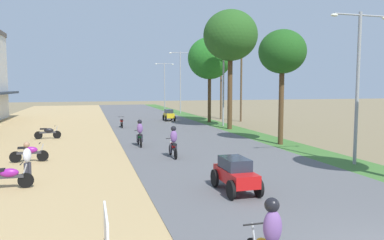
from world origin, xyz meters
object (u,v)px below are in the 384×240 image
parked_motorbike_second (30,152)px  streetlamp_mid (224,76)px  car_hatchback_yellow (169,115)px  median_tree_third (230,36)px  streetlamp_far (180,78)px  utility_pole_far (221,74)px  streetlamp_near (358,77)px  motorbike_ahead_third (173,143)px  median_tree_second (282,53)px  street_signboard (106,236)px  car_sedan_red (235,173)px  utility_pole_near (241,78)px  parked_motorbike_nearest (8,176)px  motorbike_ahead_fifth (122,122)px  median_tree_fourth (210,59)px  pedestrian_on_shoulder (27,160)px  streetlamp_farthest (165,82)px  parked_motorbike_third (48,132)px  motorbike_ahead_fourth (140,134)px

parked_motorbike_second → streetlamp_mid: bearing=41.3°
car_hatchback_yellow → median_tree_third: bearing=-68.2°
parked_motorbike_second → streetlamp_far: (15.06, 30.11, 4.34)m
streetlamp_far → utility_pole_far: 9.86m
streetlamp_near → motorbike_ahead_third: 9.52m
parked_motorbike_second → median_tree_second: bearing=6.6°
street_signboard → streetlamp_mid: bearing=65.4°
utility_pole_far → car_sedan_red: utility_pole_far is taller
streetlamp_mid → utility_pole_far: 7.73m
median_tree_second → utility_pole_near: (3.94, 15.63, -1.24)m
street_signboard → utility_pole_near: (15.50, 30.14, 3.54)m
parked_motorbike_nearest → streetlamp_near: size_ratio=0.25×
motorbike_ahead_fifth → streetlamp_mid: bearing=-6.1°
streetlamp_near → motorbike_ahead_fifth: 21.46m
median_tree_fourth → pedestrian_on_shoulder: bearing=-124.0°
streetlamp_mid → streetlamp_farthest: streetlamp_mid is taller
utility_pole_near → parked_motorbike_third: bearing=-154.2°
car_hatchback_yellow → car_sedan_red: bearing=-97.1°
utility_pole_far → motorbike_ahead_fifth: size_ratio=5.54×
parked_motorbike_second → streetlamp_near: (15.06, -4.71, 3.66)m
streetlamp_farthest → utility_pole_near: utility_pole_near is taller
streetlamp_farthest → motorbike_ahead_fifth: size_ratio=4.23×
utility_pole_near → streetlamp_far: bearing=105.5°
car_sedan_red → motorbike_ahead_third: bearing=96.2°
motorbike_ahead_third → parked_motorbike_nearest: bearing=-149.6°
parked_motorbike_second → street_signboard: 13.19m
motorbike_ahead_fourth → motorbike_ahead_fifth: 10.93m
median_tree_third → streetlamp_farthest: bearing=89.3°
parked_motorbike_third → median_tree_third: (14.64, 2.22, 7.51)m
streetlamp_mid → motorbike_ahead_third: size_ratio=4.57×
median_tree_third → streetlamp_farthest: 30.74m
parked_motorbike_third → median_tree_fourth: (14.85, 8.49, 6.07)m
car_sedan_red → motorbike_ahead_fourth: bearing=100.0°
motorbike_ahead_fifth → median_tree_fourth: bearing=15.7°
parked_motorbike_third → motorbike_ahead_fourth: (5.82, -5.03, 0.30)m
median_tree_second → car_sedan_red: size_ratio=3.22×
median_tree_fourth → motorbike_ahead_third: (-7.84, -17.66, -5.76)m
street_signboard → utility_pole_far: size_ratio=0.15×
car_hatchback_yellow → motorbike_ahead_third: bearing=-101.4°
median_tree_third → motorbike_ahead_third: median_tree_third is taller
pedestrian_on_shoulder → car_hatchback_yellow: (10.58, 23.77, -0.22)m
median_tree_fourth → car_sedan_red: median_tree_fourth is taller
median_tree_second → streetlamp_farthest: size_ratio=0.96×
streetlamp_far → car_hatchback_yellow: 12.12m
street_signboard → car_sedan_red: bearing=48.7°
median_tree_second → median_tree_fourth: 15.16m
median_tree_third → streetlamp_farthest: (0.39, 30.53, -3.61)m
utility_pole_far → streetlamp_near: bearing=-95.5°
car_sedan_red → motorbike_ahead_fifth: size_ratio=1.26×
pedestrian_on_shoulder → utility_pole_near: utility_pole_near is taller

